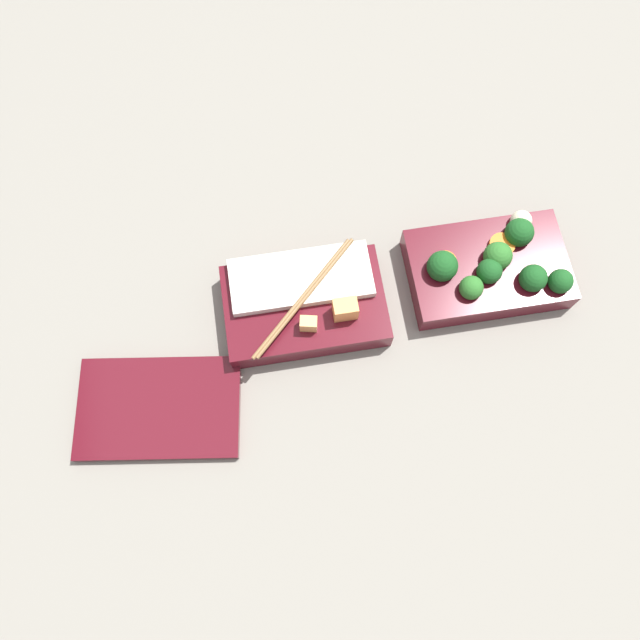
# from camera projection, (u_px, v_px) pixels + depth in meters

# --- Properties ---
(ground_plane) EXTENTS (3.00, 3.00, 0.00)m
(ground_plane) POSITION_uv_depth(u_px,v_px,m) (392.00, 298.00, 0.83)
(ground_plane) COLOR gray
(bento_tray_vegetable) EXTENTS (0.20, 0.13, 0.07)m
(bento_tray_vegetable) POSITION_uv_depth(u_px,v_px,m) (490.00, 267.00, 0.82)
(bento_tray_vegetable) COLOR #510F19
(bento_tray_vegetable) RESTS_ON ground_plane
(bento_tray_rice) EXTENTS (0.20, 0.15, 0.07)m
(bento_tray_rice) POSITION_uv_depth(u_px,v_px,m) (305.00, 301.00, 0.80)
(bento_tray_rice) COLOR #510F19
(bento_tray_rice) RESTS_ON ground_plane
(bento_lid) EXTENTS (0.22, 0.15, 0.01)m
(bento_lid) POSITION_uv_depth(u_px,v_px,m) (159.00, 408.00, 0.77)
(bento_lid) COLOR #510F19
(bento_lid) RESTS_ON ground_plane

